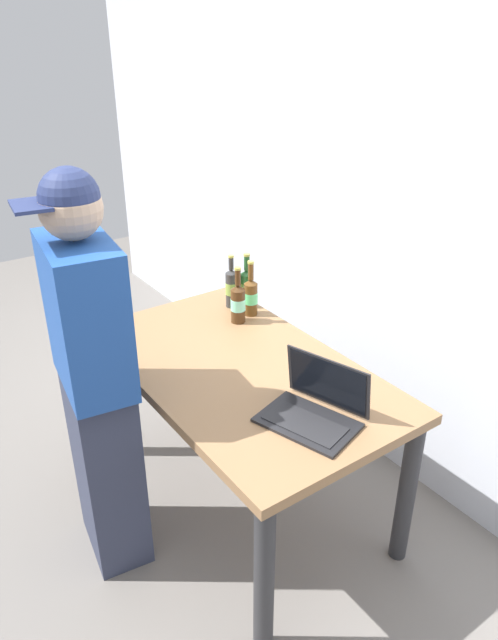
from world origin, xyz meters
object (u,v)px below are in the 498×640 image
at_px(beer_bottle_green, 251,295).
at_px(beer_bottle_dark, 238,302).
at_px(laptop, 315,407).
at_px(beer_bottle_amber, 247,286).
at_px(person_figure, 95,382).
at_px(beer_bottle_brown, 231,287).

bearing_deg(beer_bottle_green, beer_bottle_dark, -72.06).
height_order(laptop, beer_bottle_dark, beer_bottle_dark).
xyz_separation_m(beer_bottle_green, beer_bottle_amber, (-0.10, 0.05, 0.00)).
distance_m(beer_bottle_amber, person_figure, 1.06).
height_order(laptop, person_figure, person_figure).
relative_size(laptop, beer_bottle_amber, 1.45).
bearing_deg(beer_bottle_dark, beer_bottle_amber, 132.54).
bearing_deg(beer_bottle_dark, person_figure, -73.14).
relative_size(beer_bottle_dark, beer_bottle_amber, 1.01).
bearing_deg(beer_bottle_dark, laptop, -14.50).
distance_m(beer_bottle_brown, beer_bottle_amber, 0.08).
distance_m(beer_bottle_dark, person_figure, 0.88).
distance_m(laptop, beer_bottle_green, 0.92).
distance_m(laptop, beer_bottle_dark, 0.86).
bearing_deg(beer_bottle_amber, laptop, -20.60).
bearing_deg(person_figure, beer_bottle_dark, 106.86).
relative_size(beer_bottle_brown, beer_bottle_amber, 0.99).
xyz_separation_m(beer_bottle_amber, person_figure, (0.39, -0.99, -0.02)).
distance_m(laptop, person_figure, 0.85).
bearing_deg(beer_bottle_brown, beer_bottle_dark, -23.44).
height_order(beer_bottle_green, person_figure, person_figure).
bearing_deg(beer_bottle_green, laptop, -20.08).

